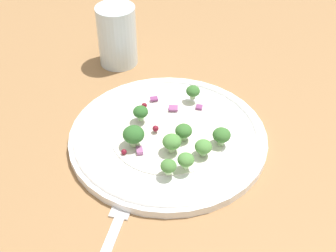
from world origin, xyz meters
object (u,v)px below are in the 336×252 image
object	(u,v)px
fork	(105,249)
water_glass	(117,36)
broccoli_floret_2	(184,131)
broccoli_floret_0	(203,147)
plate	(168,136)
broccoli_floret_1	(172,142)

from	to	relation	value
fork	water_glass	world-z (taller)	water_glass
broccoli_floret_2	broccoli_floret_0	bearing A→B (deg)	152.20
broccoli_floret_2	water_glass	xyz separation A→B (cm)	(18.56, -15.88, 2.24)
plate	broccoli_floret_0	xyz separation A→B (cm)	(-6.02, 2.27, 2.05)
broccoli_floret_0	broccoli_floret_1	size ratio (longest dim) A/B	0.91
broccoli_floret_0	broccoli_floret_2	world-z (taller)	same
broccoli_floret_2	broccoli_floret_1	bearing A→B (deg)	79.13
broccoli_floret_2	fork	world-z (taller)	broccoli_floret_2
plate	broccoli_floret_2	world-z (taller)	broccoli_floret_2
broccoli_floret_0	broccoli_floret_2	bearing A→B (deg)	-27.80
fork	broccoli_floret_2	bearing A→B (deg)	-95.25
plate	broccoli_floret_2	xyz separation A→B (cm)	(-2.50, 0.41, 2.10)
broccoli_floret_2	water_glass	size ratio (longest dim) A/B	0.23
broccoli_floret_1	broccoli_floret_2	size ratio (longest dim) A/B	1.09
broccoli_floret_0	water_glass	bearing A→B (deg)	-38.78
broccoli_floret_0	plate	bearing A→B (deg)	-20.65
broccoli_floret_0	broccoli_floret_1	xyz separation A→B (cm)	(4.07, 0.97, 0.22)
broccoli_floret_0	broccoli_floret_1	world-z (taller)	broccoli_floret_1
plate	water_glass	xyz separation A→B (cm)	(16.06, -15.47, 4.34)
plate	broccoli_floret_1	bearing A→B (deg)	121.13
water_glass	broccoli_floret_2	bearing A→B (deg)	139.44
plate	broccoli_floret_0	bearing A→B (deg)	159.35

